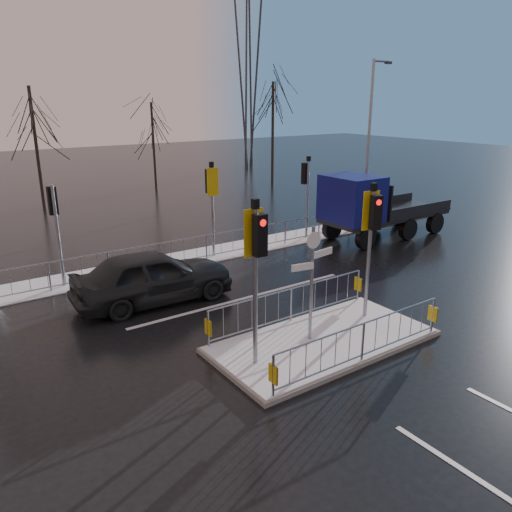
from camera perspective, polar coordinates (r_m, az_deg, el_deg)
ground at (r=13.60m, az=7.65°, el=-9.86°), size 120.00×120.00×0.00m
snow_verge at (r=20.24m, az=-8.95°, el=-0.51°), size 30.00×2.00×0.04m
lane_markings at (r=13.39m, az=8.63°, el=-10.36°), size 8.00×11.38×0.01m
traffic_island at (r=13.43m, az=7.65°, el=-8.37°), size 6.00×3.04×4.15m
far_kerb_fixtures at (r=19.64m, az=-7.66°, el=2.04°), size 18.00×0.65×3.83m
car_far_lane at (r=16.10m, az=-11.66°, el=-2.28°), size 5.16×2.31×1.72m
flatbed_truck at (r=23.07m, az=12.47°, el=5.64°), size 6.57×2.40×3.04m
tree_far_a at (r=31.45m, az=-24.08°, el=13.56°), size 3.75×3.75×7.08m
tree_far_b at (r=35.82m, az=-11.73°, el=13.96°), size 3.25×3.25×6.14m
tree_far_c at (r=37.23m, az=1.94°, el=15.92°), size 4.00×4.00×7.55m
street_lamp_right at (r=25.66m, az=12.87°, el=13.05°), size 1.25×0.18×8.00m
pylon_wires at (r=46.49m, az=-2.14°, el=23.52°), size 70.00×2.38×19.97m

